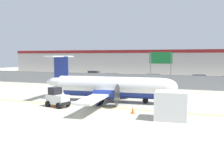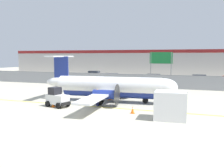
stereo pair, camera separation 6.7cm
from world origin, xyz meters
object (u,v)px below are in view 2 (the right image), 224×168
(traffic_cone_near_left, at_px, (110,97))
(parked_car_0, at_px, (93,75))
(cargo_container, at_px, (171,105))
(traffic_cone_near_right, at_px, (53,104))
(baggage_tug, at_px, (57,98))
(ground_crew_worker, at_px, (97,96))
(parked_car_2, at_px, (152,78))
(parked_car_3, at_px, (198,79))
(traffic_cone_far_left, at_px, (133,110))
(commuter_airplane, at_px, (111,87))
(parked_car_1, at_px, (111,78))
(highway_sign, at_px, (161,61))

(traffic_cone_near_left, bearing_deg, parked_car_0, 117.88)
(cargo_container, bearing_deg, traffic_cone_near_right, 171.19)
(baggage_tug, bearing_deg, traffic_cone_near_right, -115.36)
(ground_crew_worker, height_order, parked_car_2, same)
(traffic_cone_near_left, relative_size, parked_car_3, 0.15)
(traffic_cone_near_right, height_order, traffic_cone_far_left, same)
(baggage_tug, bearing_deg, ground_crew_worker, 40.09)
(commuter_airplane, height_order, cargo_container, commuter_airplane)
(commuter_airplane, relative_size, ground_crew_worker, 9.45)
(ground_crew_worker, bearing_deg, parked_car_1, -127.80)
(parked_car_3, distance_m, highway_sign, 8.56)
(parked_car_2, bearing_deg, parked_car_3, -168.75)
(parked_car_1, relative_size, parked_car_2, 0.98)
(highway_sign, bearing_deg, parked_car_0, 149.32)
(parked_car_3, bearing_deg, parked_car_2, 7.03)
(traffic_cone_far_left, bearing_deg, cargo_container, -16.74)
(commuter_airplane, height_order, parked_car_3, commuter_airplane)
(commuter_airplane, height_order, parked_car_0, commuter_airplane)
(cargo_container, xyz_separation_m, highway_sign, (-3.92, 20.52, 3.04))
(parked_car_2, bearing_deg, cargo_container, 106.80)
(ground_crew_worker, xyz_separation_m, cargo_container, (7.35, -2.89, 0.15))
(traffic_cone_near_right, xyz_separation_m, parked_car_3, (12.88, 25.11, 0.58))
(baggage_tug, height_order, ground_crew_worker, baggage_tug)
(traffic_cone_near_right, relative_size, parked_car_3, 0.15)
(parked_car_1, xyz_separation_m, parked_car_2, (7.55, 0.75, 0.00))
(cargo_container, xyz_separation_m, traffic_cone_far_left, (-3.28, 0.99, -0.79))
(cargo_container, xyz_separation_m, parked_car_2, (-6.07, 24.99, -0.21))
(ground_crew_worker, xyz_separation_m, traffic_cone_near_right, (-3.82, -1.90, -0.64))
(ground_crew_worker, height_order, parked_car_1, same)
(cargo_container, height_order, highway_sign, highway_sign)
(parked_car_0, bearing_deg, highway_sign, 144.43)
(highway_sign, bearing_deg, traffic_cone_near_right, -110.35)
(ground_crew_worker, height_order, traffic_cone_near_left, ground_crew_worker)
(traffic_cone_near_left, bearing_deg, traffic_cone_far_left, -53.36)
(traffic_cone_near_right, distance_m, traffic_cone_far_left, 7.89)
(traffic_cone_far_left, bearing_deg, baggage_tug, 177.74)
(traffic_cone_near_right, relative_size, traffic_cone_far_left, 1.00)
(ground_crew_worker, bearing_deg, baggage_tug, -29.92)
(parked_car_2, bearing_deg, traffic_cone_near_right, 81.16)
(ground_crew_worker, distance_m, highway_sign, 18.24)
(traffic_cone_near_left, xyz_separation_m, traffic_cone_far_left, (4.12, -5.55, 0.00))
(ground_crew_worker, relative_size, cargo_container, 0.67)
(baggage_tug, xyz_separation_m, parked_car_1, (-2.71, 22.95, 0.04))
(traffic_cone_far_left, height_order, parked_car_1, parked_car_1)
(highway_sign, bearing_deg, parked_car_2, 115.65)
(commuter_airplane, relative_size, parked_car_2, 3.75)
(traffic_cone_near_right, bearing_deg, traffic_cone_far_left, -0.00)
(cargo_container, xyz_separation_m, traffic_cone_near_right, (-11.16, 0.99, -0.79))
(traffic_cone_near_right, distance_m, highway_sign, 21.18)
(baggage_tug, bearing_deg, parked_car_1, 112.59)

